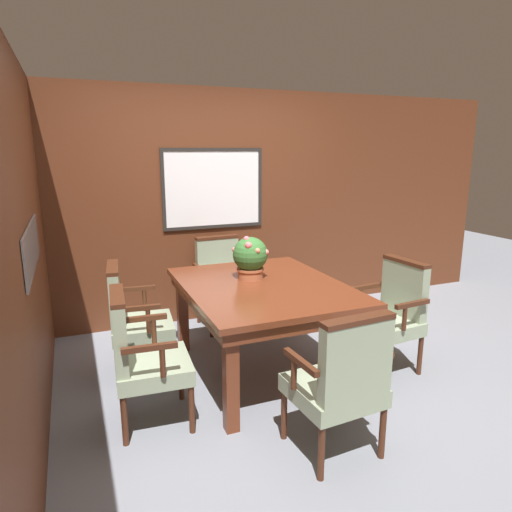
{
  "coord_description": "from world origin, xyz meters",
  "views": [
    {
      "loc": [
        -1.42,
        -2.98,
        1.83
      ],
      "look_at": [
        -0.04,
        0.42,
        0.97
      ],
      "focal_mm": 32.0,
      "sensor_mm": 36.0,
      "label": 1
    }
  ],
  "objects_px": {
    "chair_left_far": "(133,316)",
    "chair_left_near": "(141,354)",
    "chair_right_near": "(391,311)",
    "potted_plant": "(250,257)",
    "dining_table": "(263,295)",
    "chair_head_far": "(222,279)",
    "chair_head_near": "(341,380)"
  },
  "relations": [
    {
      "from": "dining_table",
      "to": "chair_head_far",
      "type": "distance_m",
      "value": 1.18
    },
    {
      "from": "potted_plant",
      "to": "chair_right_near",
      "type": "bearing_deg",
      "value": -25.86
    },
    {
      "from": "chair_head_far",
      "to": "chair_head_near",
      "type": "bearing_deg",
      "value": -92.79
    },
    {
      "from": "potted_plant",
      "to": "chair_left_near",
      "type": "bearing_deg",
      "value": -150.88
    },
    {
      "from": "chair_head_near",
      "to": "potted_plant",
      "type": "height_order",
      "value": "potted_plant"
    },
    {
      "from": "chair_head_far",
      "to": "chair_left_near",
      "type": "relative_size",
      "value": 1.0
    },
    {
      "from": "chair_head_far",
      "to": "chair_right_near",
      "type": "bearing_deg",
      "value": -58.29
    },
    {
      "from": "chair_head_near",
      "to": "chair_left_near",
      "type": "relative_size",
      "value": 1.0
    },
    {
      "from": "chair_right_near",
      "to": "potted_plant",
      "type": "xyz_separation_m",
      "value": [
        -1.07,
        0.52,
        0.45
      ]
    },
    {
      "from": "dining_table",
      "to": "chair_head_far",
      "type": "relative_size",
      "value": 1.67
    },
    {
      "from": "chair_left_far",
      "to": "chair_left_near",
      "type": "height_order",
      "value": "same"
    },
    {
      "from": "chair_head_far",
      "to": "chair_left_near",
      "type": "distance_m",
      "value": 1.86
    },
    {
      "from": "dining_table",
      "to": "potted_plant",
      "type": "bearing_deg",
      "value": 100.46
    },
    {
      "from": "chair_left_far",
      "to": "potted_plant",
      "type": "bearing_deg",
      "value": -95.51
    },
    {
      "from": "chair_left_far",
      "to": "chair_right_near",
      "type": "bearing_deg",
      "value": -103.57
    },
    {
      "from": "dining_table",
      "to": "potted_plant",
      "type": "xyz_separation_m",
      "value": [
        -0.04,
        0.19,
        0.28
      ]
    },
    {
      "from": "dining_table",
      "to": "chair_left_near",
      "type": "bearing_deg",
      "value": -160.53
    },
    {
      "from": "dining_table",
      "to": "chair_left_near",
      "type": "relative_size",
      "value": 1.67
    },
    {
      "from": "chair_head_far",
      "to": "potted_plant",
      "type": "height_order",
      "value": "potted_plant"
    },
    {
      "from": "dining_table",
      "to": "chair_left_near",
      "type": "height_order",
      "value": "chair_left_near"
    },
    {
      "from": "chair_left_far",
      "to": "chair_head_far",
      "type": "height_order",
      "value": "same"
    },
    {
      "from": "chair_head_near",
      "to": "chair_right_near",
      "type": "xyz_separation_m",
      "value": [
        1.02,
        0.84,
        0.0
      ]
    },
    {
      "from": "dining_table",
      "to": "chair_head_far",
      "type": "xyz_separation_m",
      "value": [
        0.02,
        1.16,
        -0.17
      ]
    },
    {
      "from": "chair_left_near",
      "to": "potted_plant",
      "type": "height_order",
      "value": "potted_plant"
    },
    {
      "from": "dining_table",
      "to": "chair_head_near",
      "type": "bearing_deg",
      "value": -89.61
    },
    {
      "from": "chair_head_far",
      "to": "dining_table",
      "type": "bearing_deg",
      "value": -93.55
    },
    {
      "from": "chair_right_near",
      "to": "potted_plant",
      "type": "distance_m",
      "value": 1.27
    },
    {
      "from": "chair_head_near",
      "to": "chair_left_near",
      "type": "xyz_separation_m",
      "value": [
        -1.04,
        0.8,
        0.0
      ]
    },
    {
      "from": "chair_left_far",
      "to": "chair_head_near",
      "type": "bearing_deg",
      "value": -141.36
    },
    {
      "from": "dining_table",
      "to": "chair_left_far",
      "type": "relative_size",
      "value": 1.67
    },
    {
      "from": "chair_head_far",
      "to": "chair_left_near",
      "type": "height_order",
      "value": "same"
    },
    {
      "from": "chair_left_far",
      "to": "chair_head_far",
      "type": "distance_m",
      "value": 1.28
    }
  ]
}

